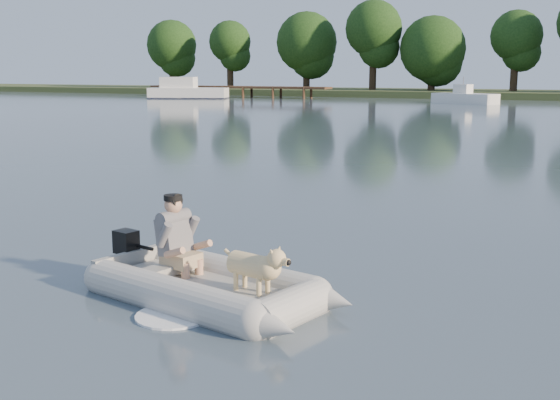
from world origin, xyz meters
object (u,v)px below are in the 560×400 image
at_px(dock, 238,92).
at_px(motorboat, 465,91).
at_px(cabin_cruiser, 188,88).
at_px(dog, 252,269).
at_px(dinghy, 210,256).
at_px(man, 175,233).

xyz_separation_m(dock, motorboat, (21.43, -3.84, 0.45)).
distance_m(dock, cabin_cruiser, 4.98).
height_order(dock, dog, dock).
distance_m(dinghy, motorboat, 48.65).
bearing_deg(man, motorboat, 109.96).
height_order(dinghy, man, man).
relative_size(dinghy, man, 4.51).
height_order(dog, cabin_cruiser, cabin_cruiser).
bearing_deg(motorboat, dinghy, -61.79).
height_order(dock, cabin_cruiser, cabin_cruiser).
xyz_separation_m(dock, dinghy, (26.43, -52.23, 0.00)).
distance_m(dock, motorboat, 21.78).
bearing_deg(dock, motorboat, -10.16).
xyz_separation_m(man, motorboat, (-4.41, 48.19, 0.28)).
height_order(man, cabin_cruiser, cabin_cruiser).
bearing_deg(cabin_cruiser, dinghy, -75.76).
height_order(man, motorboat, motorboat).
bearing_deg(cabin_cruiser, dog, -75.32).
bearing_deg(dock, cabin_cruiser, -125.76).
bearing_deg(man, dog, -0.00).
height_order(dinghy, motorboat, motorboat).
xyz_separation_m(dinghy, man, (-0.59, 0.20, 0.17)).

